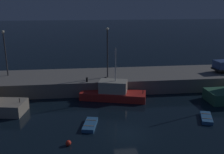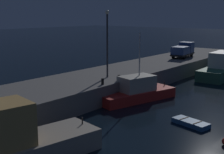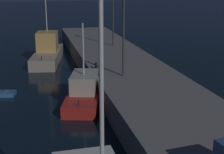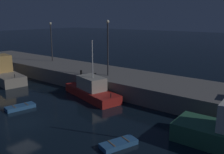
{
  "view_description": "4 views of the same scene",
  "coord_description": "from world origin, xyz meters",
  "px_view_note": "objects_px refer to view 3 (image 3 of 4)",
  "views": [
    {
      "loc": [
        -4.3,
        -23.67,
        13.28
      ],
      "look_at": [
        0.05,
        14.07,
        2.0
      ],
      "focal_mm": 41.73,
      "sensor_mm": 36.0,
      "label": 1
    },
    {
      "loc": [
        -26.96,
        -8.26,
        9.12
      ],
      "look_at": [
        0.4,
        13.99,
        1.93
      ],
      "focal_mm": 49.92,
      "sensor_mm": 36.0,
      "label": 2
    },
    {
      "loc": [
        29.04,
        5.72,
        10.73
      ],
      "look_at": [
        -1.42,
        12.89,
        1.82
      ],
      "focal_mm": 54.38,
      "sensor_mm": 36.0,
      "label": 3
    },
    {
      "loc": [
        20.07,
        -11.72,
        9.87
      ],
      "look_at": [
        -0.75,
        14.82,
        1.64
      ],
      "focal_mm": 39.47,
      "sensor_mm": 36.0,
      "label": 4
    }
  ],
  "objects_px": {
    "fishing_boat_blue": "(48,52)",
    "lamp_post_east": "(124,29)",
    "lamp_post_west": "(113,16)",
    "fishing_trawler_red": "(85,91)",
    "bollard_west": "(96,66)",
    "bollard_central": "(101,73)"
  },
  "relations": [
    {
      "from": "lamp_post_east",
      "to": "lamp_post_west",
      "type": "bearing_deg",
      "value": 170.14
    },
    {
      "from": "lamp_post_west",
      "to": "lamp_post_east",
      "type": "xyz_separation_m",
      "value": [
        15.17,
        -2.64,
        0.27
      ]
    },
    {
      "from": "lamp_post_east",
      "to": "bollard_west",
      "type": "distance_m",
      "value": 5.5
    },
    {
      "from": "fishing_boat_blue",
      "to": "lamp_post_west",
      "type": "distance_m",
      "value": 10.23
    },
    {
      "from": "fishing_boat_blue",
      "to": "bollard_west",
      "type": "distance_m",
      "value": 14.28
    },
    {
      "from": "fishing_trawler_red",
      "to": "lamp_post_east",
      "type": "height_order",
      "value": "lamp_post_east"
    },
    {
      "from": "lamp_post_west",
      "to": "bollard_central",
      "type": "relative_size",
      "value": 11.55
    },
    {
      "from": "fishing_trawler_red",
      "to": "lamp_post_west",
      "type": "relative_size",
      "value": 1.36
    },
    {
      "from": "lamp_post_west",
      "to": "bollard_west",
      "type": "bearing_deg",
      "value": -21.05
    },
    {
      "from": "fishing_boat_blue",
      "to": "lamp_post_east",
      "type": "bearing_deg",
      "value": 20.43
    },
    {
      "from": "lamp_post_east",
      "to": "fishing_trawler_red",
      "type": "bearing_deg",
      "value": -84.03
    },
    {
      "from": "fishing_trawler_red",
      "to": "bollard_central",
      "type": "height_order",
      "value": "fishing_trawler_red"
    },
    {
      "from": "fishing_trawler_red",
      "to": "lamp_post_west",
      "type": "bearing_deg",
      "value": 157.67
    },
    {
      "from": "lamp_post_west",
      "to": "bollard_west",
      "type": "height_order",
      "value": "lamp_post_west"
    },
    {
      "from": "fishing_trawler_red",
      "to": "bollard_central",
      "type": "relative_size",
      "value": 15.7
    },
    {
      "from": "bollard_central",
      "to": "bollard_west",
      "type": "bearing_deg",
      "value": 179.35
    },
    {
      "from": "lamp_post_west",
      "to": "lamp_post_east",
      "type": "bearing_deg",
      "value": -9.86
    },
    {
      "from": "fishing_boat_blue",
      "to": "bollard_west",
      "type": "height_order",
      "value": "fishing_boat_blue"
    },
    {
      "from": "fishing_trawler_red",
      "to": "lamp_post_east",
      "type": "distance_m",
      "value": 6.66
    },
    {
      "from": "fishing_boat_blue",
      "to": "bollard_central",
      "type": "bearing_deg",
      "value": 14.52
    },
    {
      "from": "fishing_trawler_red",
      "to": "bollard_west",
      "type": "height_order",
      "value": "fishing_trawler_red"
    },
    {
      "from": "fishing_boat_blue",
      "to": "fishing_trawler_red",
      "type": "bearing_deg",
      "value": 8.22
    }
  ]
}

